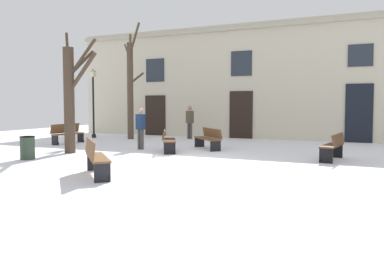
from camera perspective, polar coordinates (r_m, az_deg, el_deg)
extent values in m
plane|color=white|center=(12.04, -3.38, -5.03)|extent=(33.23, 33.23, 0.00)
cube|color=beige|center=(20.42, 8.25, 7.05)|extent=(20.77, 0.40, 6.11)
cube|color=#B1A993|center=(20.55, 8.13, 14.92)|extent=(20.77, 0.30, 0.24)
cube|color=black|center=(22.26, -5.58, 1.92)|extent=(1.32, 0.08, 2.34)
cube|color=#262D38|center=(22.34, -5.62, 8.71)|extent=(1.19, 0.06, 1.34)
cube|color=black|center=(20.23, 7.44, 2.00)|extent=(1.26, 0.08, 2.52)
cube|color=#262D38|center=(20.35, 7.51, 9.68)|extent=(1.14, 0.06, 1.32)
cube|color=black|center=(19.44, 24.00, 2.06)|extent=(1.22, 0.08, 2.79)
cube|color=#262D38|center=(19.57, 24.20, 10.03)|extent=(1.10, 0.06, 1.04)
cylinder|color=#423326|center=(14.65, -18.14, 3.98)|extent=(0.39, 0.39, 3.90)
cylinder|color=#423326|center=(14.53, -16.37, 10.12)|extent=(1.12, 0.43, 1.45)
cylinder|color=#423326|center=(14.40, -16.36, 8.06)|extent=(1.23, 0.32, 1.50)
cylinder|color=#423326|center=(14.98, -16.49, 9.36)|extent=(0.48, 1.08, 1.09)
cylinder|color=#423326|center=(15.18, -18.37, 11.22)|extent=(0.70, 0.69, 1.40)
cylinder|color=#4C3D2D|center=(19.92, -9.35, 5.53)|extent=(0.32, 0.32, 5.00)
cylinder|color=#4C3D2D|center=(19.78, -8.74, 13.19)|extent=(0.99, 0.60, 1.57)
cylinder|color=#4C3D2D|center=(20.49, -8.38, 7.48)|extent=(0.13, 1.33, 0.73)
cylinder|color=#4C3D2D|center=(19.57, -9.37, 11.88)|extent=(0.78, 1.06, 1.23)
cylinder|color=#4C3D2D|center=(20.39, -9.78, 11.36)|extent=(0.64, 0.46, 0.86)
cylinder|color=black|center=(21.06, -14.73, 3.02)|extent=(0.10, 0.10, 3.29)
cylinder|color=black|center=(21.13, -14.67, -1.17)|extent=(0.22, 0.22, 0.20)
cube|color=beige|center=(21.13, -14.81, 7.97)|extent=(0.24, 0.24, 0.36)
cone|color=black|center=(21.15, -14.82, 8.46)|extent=(0.30, 0.30, 0.14)
cylinder|color=#2D3D2D|center=(13.48, -23.70, -2.83)|extent=(0.46, 0.46, 0.73)
torus|color=black|center=(13.44, -23.74, -1.22)|extent=(0.48, 0.48, 0.04)
cube|color=#51331E|center=(12.94, 20.43, -2.51)|extent=(0.68, 1.66, 0.05)
cube|color=#51331E|center=(12.88, 21.32, -1.59)|extent=(0.36, 1.61, 0.35)
cube|color=black|center=(13.69, 21.06, -3.21)|extent=(0.40, 0.12, 0.48)
torus|color=black|center=(13.74, 20.34, -3.84)|extent=(0.06, 0.17, 0.17)
cube|color=black|center=(12.25, 19.68, -3.95)|extent=(0.40, 0.12, 0.48)
torus|color=black|center=(12.31, 18.88, -4.65)|extent=(0.06, 0.17, 0.17)
cube|color=brown|center=(9.77, -14.11, -4.36)|extent=(1.58, 1.61, 0.05)
cube|color=brown|center=(9.72, -15.23, -2.95)|extent=(1.34, 1.38, 0.42)
cube|color=black|center=(8.97, -13.46, -6.57)|extent=(0.31, 0.30, 0.47)
torus|color=black|center=(9.02, -12.44, -7.49)|extent=(0.14, 0.14, 0.17)
cube|color=black|center=(10.65, -14.61, -4.99)|extent=(0.31, 0.30, 0.47)
torus|color=black|center=(10.69, -13.75, -5.78)|extent=(0.14, 0.14, 0.17)
cube|color=brown|center=(18.25, -18.28, -0.86)|extent=(0.57, 1.67, 0.05)
cube|color=brown|center=(18.37, -18.68, -0.05)|extent=(0.30, 1.64, 0.43)
cube|color=black|center=(17.77, -20.08, -1.74)|extent=(0.37, 0.10, 0.45)
torus|color=black|center=(17.67, -19.75, -2.23)|extent=(0.05, 0.17, 0.17)
cube|color=black|center=(18.78, -16.55, -1.40)|extent=(0.37, 0.10, 0.45)
torus|color=black|center=(18.68, -16.22, -1.86)|extent=(0.05, 0.17, 0.17)
cube|color=brown|center=(15.22, 2.31, -1.62)|extent=(1.58, 1.60, 0.05)
cube|color=brown|center=(15.29, 3.05, -0.75)|extent=(1.32, 1.35, 0.37)
cube|color=black|center=(16.01, 1.14, -2.13)|extent=(0.34, 0.34, 0.42)
torus|color=black|center=(15.95, 0.52, -2.62)|extent=(0.14, 0.14, 0.17)
cube|color=black|center=(14.49, 3.59, -2.73)|extent=(0.34, 0.34, 0.42)
torus|color=black|center=(14.43, 2.92, -3.28)|extent=(0.14, 0.14, 0.17)
cube|color=#51331E|center=(14.25, -3.47, -1.85)|extent=(1.13, 1.57, 0.05)
cube|color=#51331E|center=(14.23, -4.32, -0.99)|extent=(0.84, 1.41, 0.35)
cube|color=black|center=(13.57, -3.40, -3.09)|extent=(0.39, 0.25, 0.45)
torus|color=black|center=(13.59, -2.64, -3.70)|extent=(0.11, 0.16, 0.17)
cube|color=black|center=(14.97, -3.53, -2.47)|extent=(0.39, 0.25, 0.45)
torus|color=black|center=(14.99, -2.84, -3.02)|extent=(0.11, 0.16, 0.17)
cylinder|color=#403D3A|center=(19.79, -0.52, -0.44)|extent=(0.14, 0.14, 0.84)
cylinder|color=#403D3A|center=(19.66, -0.17, -0.47)|extent=(0.14, 0.14, 0.84)
cube|color=#4C4233|center=(19.69, -0.34, 1.69)|extent=(0.44, 0.35, 0.64)
sphere|color=#9E755B|center=(19.68, -0.34, 3.05)|extent=(0.23, 0.23, 0.23)
cylinder|color=#403D3A|center=(15.17, -7.60, -1.76)|extent=(0.14, 0.14, 0.80)
cylinder|color=#403D3A|center=(15.32, -8.00, -1.71)|extent=(0.14, 0.14, 0.80)
cube|color=navy|center=(15.20, -7.82, 0.93)|extent=(0.44, 0.35, 0.62)
sphere|color=tan|center=(15.18, -7.84, 2.62)|extent=(0.22, 0.22, 0.22)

